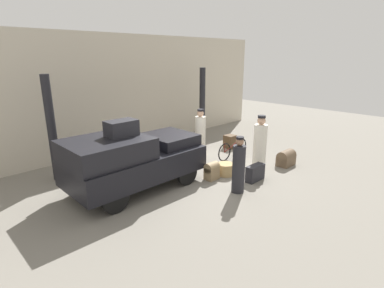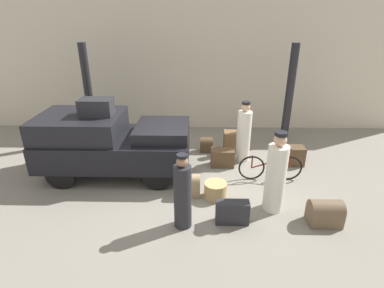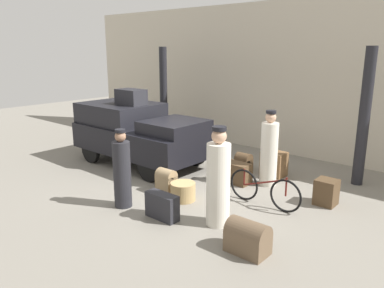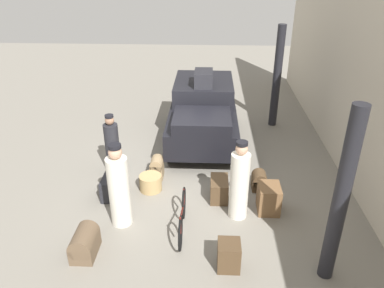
% 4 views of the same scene
% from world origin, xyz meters
% --- Properties ---
extents(ground_plane, '(30.00, 30.00, 0.00)m').
position_xyz_m(ground_plane, '(0.00, 0.00, 0.00)').
color(ground_plane, gray).
extents(station_building_facade, '(16.00, 0.15, 4.50)m').
position_xyz_m(station_building_facade, '(0.00, 4.08, 2.25)').
color(station_building_facade, beige).
rests_on(station_building_facade, ground).
extents(canopy_pillar_left, '(0.25, 0.25, 3.19)m').
position_xyz_m(canopy_pillar_left, '(-3.21, 2.68, 1.60)').
color(canopy_pillar_left, black).
rests_on(canopy_pillar_left, ground).
extents(canopy_pillar_right, '(0.25, 0.25, 3.19)m').
position_xyz_m(canopy_pillar_right, '(3.25, 2.68, 1.60)').
color(canopy_pillar_right, black).
rests_on(canopy_pillar_right, ground).
extents(truck, '(3.84, 1.89, 1.63)m').
position_xyz_m(truck, '(-1.94, 0.42, 0.91)').
color(truck, black).
rests_on(truck, ground).
extents(bicycle, '(1.64, 0.04, 0.72)m').
position_xyz_m(bicycle, '(2.22, 0.10, 0.35)').
color(bicycle, black).
rests_on(bicycle, ground).
extents(wicker_basket, '(0.53, 0.53, 0.38)m').
position_xyz_m(wicker_basket, '(0.77, -0.76, 0.19)').
color(wicker_basket, tan).
rests_on(wicker_basket, ground).
extents(porter_standing_middle, '(0.43, 0.43, 1.83)m').
position_xyz_m(porter_standing_middle, '(2.01, -1.18, 0.83)').
color(porter_standing_middle, silver).
rests_on(porter_standing_middle, ground).
extents(porter_lifting_near_truck, '(0.35, 0.35, 1.61)m').
position_xyz_m(porter_lifting_near_truck, '(0.06, -1.79, 0.74)').
color(porter_lifting_near_truck, '#232328').
rests_on(porter_lifting_near_truck, ground).
extents(porter_with_bicycle, '(0.40, 0.40, 1.77)m').
position_xyz_m(porter_with_bicycle, '(1.66, 1.25, 0.81)').
color(porter_with_bicycle, silver).
rests_on(porter_with_bicycle, ground).
extents(trunk_wicker_pale, '(0.65, 0.40, 0.50)m').
position_xyz_m(trunk_wicker_pale, '(1.04, 0.86, 0.25)').
color(trunk_wicker_pale, '#4C3823').
rests_on(trunk_wicker_pale, ground).
extents(suitcase_small_leather, '(0.65, 0.43, 0.54)m').
position_xyz_m(suitcase_small_leather, '(2.96, -1.66, 0.26)').
color(suitcase_small_leather, brown).
rests_on(suitcase_small_leather, ground).
extents(trunk_large_brown, '(0.42, 0.31, 0.55)m').
position_xyz_m(trunk_large_brown, '(0.20, -0.68, 0.28)').
color(trunk_large_brown, '#937A56').
rests_on(trunk_large_brown, ground).
extents(trunk_barrel_dark, '(0.39, 0.35, 0.46)m').
position_xyz_m(trunk_barrel_dark, '(0.61, 1.82, 0.22)').
color(trunk_barrel_dark, '#4C3823').
rests_on(trunk_barrel_dark, ground).
extents(suitcase_black_upright, '(0.42, 0.40, 0.54)m').
position_xyz_m(suitcase_black_upright, '(3.16, 0.99, 0.27)').
color(suitcase_black_upright, '#4C3823').
rests_on(suitcase_black_upright, ground).
extents(trunk_umber_medium, '(0.68, 0.26, 0.50)m').
position_xyz_m(trunk_umber_medium, '(1.07, -1.67, 0.25)').
color(trunk_umber_medium, '#232328').
rests_on(trunk_umber_medium, ground).
extents(suitcase_tan_flat, '(0.57, 0.46, 0.62)m').
position_xyz_m(suitcase_tan_flat, '(1.45, 1.92, 0.31)').
color(suitcase_tan_flat, brown).
rests_on(suitcase_tan_flat, ground).
extents(trunk_on_truck_roof, '(0.81, 0.52, 0.42)m').
position_xyz_m(trunk_on_truck_roof, '(-2.20, 0.42, 1.84)').
color(trunk_on_truck_roof, '#232328').
rests_on(trunk_on_truck_roof, truck).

